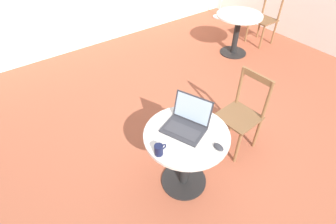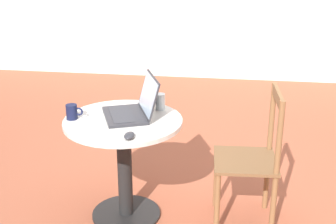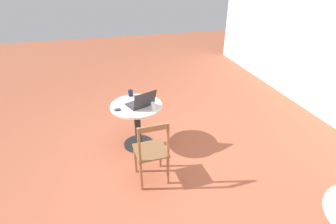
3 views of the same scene
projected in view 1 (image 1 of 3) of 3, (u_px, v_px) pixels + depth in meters
The scene contains 9 objects.
ground_plane at pixel (213, 143), 3.14m from camera, with size 16.00×16.00×0.00m, color #9E5138.
cafe_table_near at pixel (186, 149), 2.41m from camera, with size 0.76×0.76×0.71m.
cafe_table_mid at pixel (238, 26), 4.46m from camera, with size 0.76×0.76×0.71m.
chair_near_right at pixel (241, 114), 2.85m from camera, with size 0.42×0.42×0.93m.
chair_mid_right at pixel (265, 19), 4.82m from camera, with size 0.40×0.40×0.93m.
laptop at pixel (186, 123), 2.31m from camera, with size 0.44×0.45×0.26m.
mouse at pixel (219, 147), 2.15m from camera, with size 0.06×0.10×0.03m.
mug at pixel (159, 150), 2.09m from camera, with size 0.11×0.07×0.10m.
drinking_glass at pixel (190, 107), 2.47m from camera, with size 0.06×0.06×0.11m.
Camera 1 is at (-1.69, -1.37, 2.37)m, focal length 28.00 mm.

